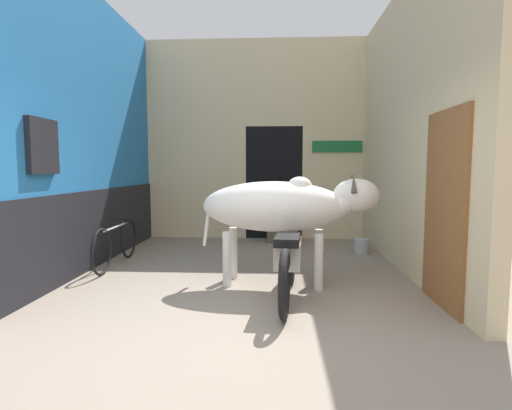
% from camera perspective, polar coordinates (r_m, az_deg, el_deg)
% --- Properties ---
extents(ground_plane, '(30.00, 30.00, 0.00)m').
position_cam_1_polar(ground_plane, '(3.75, -4.70, -18.10)').
color(ground_plane, gray).
extents(wall_left_shopfront, '(0.25, 5.00, 4.14)m').
position_cam_1_polar(wall_left_shopfront, '(6.56, -22.83, 9.38)').
color(wall_left_shopfront, '#236BAD').
rests_on(wall_left_shopfront, ground_plane).
extents(wall_back_with_doorway, '(4.54, 0.93, 4.14)m').
position_cam_1_polar(wall_back_with_doorway, '(8.67, 0.93, 6.94)').
color(wall_back_with_doorway, beige).
rests_on(wall_back_with_doorway, ground_plane).
extents(wall_right_with_door, '(0.22, 5.00, 4.14)m').
position_cam_1_polar(wall_right_with_door, '(6.18, 21.09, 10.09)').
color(wall_right_with_door, beige).
rests_on(wall_right_with_door, ground_plane).
extents(cow, '(2.25, 0.85, 1.43)m').
position_cam_1_polar(cow, '(5.04, 3.91, -0.27)').
color(cow, silver).
rests_on(cow, ground_plane).
extents(motorcycle_near, '(0.58, 1.90, 0.81)m').
position_cam_1_polar(motorcycle_near, '(4.56, 4.65, -7.78)').
color(motorcycle_near, black).
rests_on(motorcycle_near, ground_plane).
extents(bicycle, '(0.44, 1.76, 0.68)m').
position_cam_1_polar(bicycle, '(6.46, -19.32, -5.22)').
color(bicycle, black).
rests_on(bicycle, ground_plane).
extents(shopkeeper_seated, '(0.45, 0.34, 1.20)m').
position_cam_1_polar(shopkeeper_seated, '(8.05, 2.72, -0.88)').
color(shopkeeper_seated, brown).
rests_on(shopkeeper_seated, ground_plane).
extents(plastic_stool, '(0.32, 0.32, 0.42)m').
position_cam_1_polar(plastic_stool, '(8.31, 5.21, -3.47)').
color(plastic_stool, red).
rests_on(plastic_stool, ground_plane).
extents(bucket, '(0.26, 0.26, 0.26)m').
position_cam_1_polar(bucket, '(7.24, 14.82, -5.70)').
color(bucket, '#A8A8B2').
rests_on(bucket, ground_plane).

